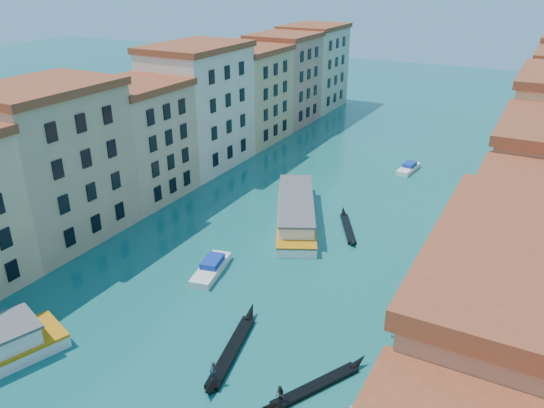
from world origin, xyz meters
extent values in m
cube|color=tan|center=(-26.00, 39.50, 9.50)|extent=(12.00, 17.00, 19.00)
cube|color=brown|center=(-26.00, 39.50, 19.50)|extent=(12.80, 17.40, 1.00)
cube|color=tan|center=(-26.00, 55.00, 8.25)|extent=(12.00, 14.00, 16.50)
cube|color=brown|center=(-26.00, 55.00, 17.00)|extent=(12.80, 14.40, 1.00)
cube|color=beige|center=(-26.00, 71.00, 10.00)|extent=(12.00, 18.00, 20.00)
cube|color=brown|center=(-26.00, 71.00, 20.50)|extent=(12.80, 18.40, 1.00)
cube|color=tan|center=(-26.00, 88.00, 8.75)|extent=(12.00, 16.00, 17.50)
cube|color=brown|center=(-26.00, 88.00, 18.00)|extent=(12.80, 16.40, 1.00)
cube|color=tan|center=(-26.00, 103.50, 9.25)|extent=(12.00, 15.00, 18.50)
cube|color=brown|center=(-26.00, 103.50, 19.00)|extent=(12.80, 15.40, 1.00)
cube|color=tan|center=(-26.00, 119.50, 9.50)|extent=(12.00, 17.00, 19.00)
cube|color=brown|center=(-26.00, 119.50, 19.50)|extent=(12.80, 17.40, 1.00)
cube|color=beige|center=(30.00, 39.00, 8.25)|extent=(12.00, 14.00, 16.50)
cube|color=gray|center=(22.00, 65.00, 0.50)|extent=(4.00, 140.00, 1.00)
cylinder|color=#545557|center=(20.80, 28.60, 1.50)|extent=(0.12, 0.12, 3.00)
cube|color=maroon|center=(22.20, 39.00, 3.00)|extent=(3.20, 12.60, 0.25)
cylinder|color=#545557|center=(20.80, 34.80, 1.50)|extent=(0.12, 0.12, 3.00)
cylinder|color=#545557|center=(20.80, 43.20, 1.50)|extent=(0.12, 0.12, 3.00)
cylinder|color=brown|center=(18.50, 39.00, 1.30)|extent=(0.24, 0.24, 3.20)
cylinder|color=brown|center=(19.10, 40.00, 1.30)|extent=(0.24, 0.24, 3.20)
cylinder|color=brown|center=(19.70, 41.00, 1.30)|extent=(0.24, 0.24, 3.20)
cylinder|color=brown|center=(18.50, 57.00, 1.30)|extent=(0.24, 0.24, 3.20)
cylinder|color=brown|center=(19.10, 58.00, 1.30)|extent=(0.24, 0.24, 3.20)
cylinder|color=brown|center=(19.70, 59.00, 1.30)|extent=(0.24, 0.24, 3.20)
cube|color=white|center=(-0.90, 58.06, 0.66)|extent=(14.16, 21.90, 1.32)
cube|color=silver|center=(-0.90, 58.06, 2.09)|extent=(11.72, 17.71, 1.76)
cube|color=#545557|center=(-0.90, 58.06, 3.13)|extent=(12.26, 18.35, 0.27)
cube|color=orange|center=(-0.90, 58.06, 1.26)|extent=(14.21, 21.92, 0.27)
cube|color=black|center=(6.20, 29.79, 0.25)|extent=(3.31, 10.13, 0.50)
cone|color=black|center=(5.03, 35.28, 0.67)|extent=(1.46, 2.41, 1.88)
cone|color=black|center=(7.37, 24.31, 0.56)|extent=(1.38, 2.03, 1.66)
imported|color=#282637|center=(7.09, 25.62, 1.42)|extent=(0.79, 0.60, 1.93)
cube|color=black|center=(14.85, 29.33, 0.21)|extent=(5.07, 8.09, 0.43)
cone|color=black|center=(17.15, 33.54, 0.58)|extent=(1.68, 2.11, 1.61)
cone|color=black|center=(12.55, 25.11, 0.48)|extent=(1.52, 1.82, 1.42)
imported|color=#2C2B25|center=(13.10, 26.12, 1.21)|extent=(1.01, 0.94, 1.66)
cube|color=black|center=(6.69, 58.47, 0.21)|extent=(4.97, 8.01, 0.43)
cone|color=black|center=(4.44, 62.65, 0.57)|extent=(1.65, 2.08, 1.59)
cone|color=black|center=(8.94, 54.30, 0.47)|extent=(1.50, 1.79, 1.40)
cube|color=silver|center=(-3.41, 40.59, 0.43)|extent=(3.94, 7.87, 0.86)
cube|color=navy|center=(-3.53, 41.11, 1.18)|extent=(2.59, 3.57, 0.75)
cube|color=white|center=(7.88, 85.00, 0.37)|extent=(2.71, 6.70, 0.75)
cube|color=navy|center=(7.93, 85.46, 1.02)|extent=(1.96, 2.95, 0.65)
camera|label=1|loc=(27.87, -2.81, 32.49)|focal=35.00mm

